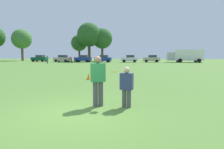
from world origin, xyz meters
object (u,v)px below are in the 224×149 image
player_defender (127,85)px  parked_car_far_right (152,59)px  traffic_cone (89,76)px  frisbee (113,72)px  parked_car_mid_left (62,58)px  parked_car_near_right (130,59)px  parked_car_near_left (40,58)px  parked_car_center (83,59)px  player_thrower (98,78)px  bystander_sideline_watcher (71,59)px  box_truck (186,55)px  parked_car_mid_right (103,59)px  bystander_far_jogger (47,59)px

player_defender → parked_car_far_right: bearing=84.4°
parked_car_far_right → traffic_cone: bearing=-101.7°
frisbee → parked_car_mid_left: bearing=113.8°
player_defender → parked_car_near_right: parked_car_near_right is taller
parked_car_near_left → parked_car_near_right: 24.56m
parked_car_center → parked_car_far_right: bearing=6.0°
player_thrower → parked_car_mid_left: size_ratio=0.43×
frisbee → traffic_cone: size_ratio=0.57×
bystander_sideline_watcher → player_thrower: bearing=-69.5°
traffic_cone → box_truck: size_ratio=0.06×
frisbee → parked_car_mid_right: (-7.41, 41.25, -0.31)m
player_defender → parked_car_mid_left: parked_car_mid_left is taller
player_defender → bystander_far_jogger: (-18.72, 32.85, 0.19)m
frisbee → bystander_sideline_watcher: bearing=111.2°
traffic_cone → parked_car_center: parked_car_center is taller
parked_car_near_right → parked_car_far_right: same height
parked_car_center → traffic_cone: bearing=-73.7°
parked_car_center → parked_car_mid_right: 5.29m
traffic_cone → box_truck: (15.78, 35.99, 1.52)m
bystander_far_jogger → player_thrower: bearing=-61.7°
traffic_cone → parked_car_mid_left: (-15.80, 34.67, 0.69)m
traffic_cone → bystander_far_jogger: (-15.51, 25.51, 0.75)m
player_defender → parked_car_far_right: parked_car_far_right is taller
player_defender → traffic_cone: player_defender is taller
frisbee → traffic_cone: 7.83m
parked_car_far_right → bystander_far_jogger: parked_car_far_right is taller
player_defender → parked_car_center: 43.49m
frisbee → bystander_sideline_watcher: size_ratio=0.17×
player_defender → player_thrower: bearing=177.3°
parked_car_mid_left → bystander_far_jogger: 9.17m
parked_car_mid_left → parked_car_near_right: 17.73m
box_truck → parked_car_near_left: bearing=-179.6°
player_thrower → parked_car_far_right: bearing=83.1°
parked_car_near_left → bystander_far_jogger: bearing=-55.1°
parked_car_mid_right → parked_car_near_right: (6.61, 0.61, 0.00)m
player_thrower → box_truck: 45.38m
player_defender → parked_car_near_right: 41.96m
parked_car_center → bystander_sideline_watcher: parked_car_center is taller
parked_car_far_right → parked_car_mid_left: bearing=-176.9°
bystander_sideline_watcher → player_defender: bearing=-68.1°
parked_car_near_left → bystander_far_jogger: 12.42m
player_defender → parked_car_near_left: bearing=121.0°
parked_car_center → box_truck: box_truck is taller
frisbee → parked_car_near_right: size_ratio=0.06×
bystander_sideline_watcher → parked_car_near_left: bearing=149.3°
player_defender → parked_car_near_left: (-25.82, 43.05, 0.13)m
parked_car_near_left → parked_car_mid_left: (6.81, -1.03, 0.00)m
player_thrower → parked_car_near_left: size_ratio=0.43×
player_defender → traffic_cone: size_ratio=2.96×
parked_car_mid_left → traffic_cone: bearing=-65.5°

